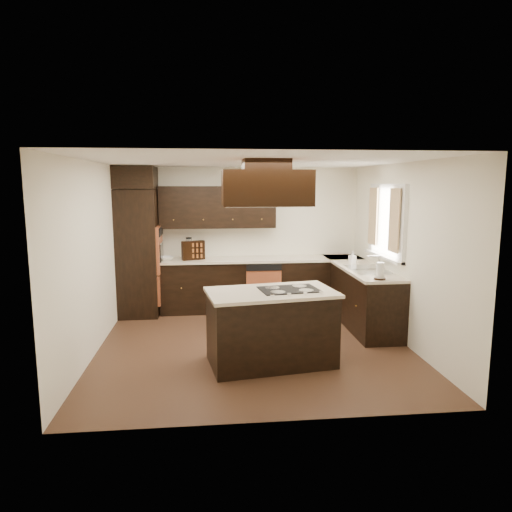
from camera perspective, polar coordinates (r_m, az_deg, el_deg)
The scene contains 30 objects.
floor at distance 6.46m, azimuth -0.34°, elevation -11.06°, with size 4.20×4.20×0.02m, color brown.
ceiling at distance 6.08m, azimuth -0.36°, elevation 11.85°, with size 4.20×4.20×0.02m, color white.
wall_back at distance 8.23m, azimuth -1.78°, elevation 2.31°, with size 4.20×0.02×2.50m, color white.
wall_front at distance 4.09m, azimuth 2.55°, elevation -4.55°, with size 4.20×0.02×2.50m, color white.
wall_left at distance 6.30m, azimuth -19.80°, elevation -0.28°, with size 0.02×4.20×2.50m, color white.
wall_right at distance 6.69m, azimuth 17.95°, elevation 0.33°, with size 0.02×4.20×2.50m, color white.
oven_column at distance 7.92m, azimuth -14.47°, elevation 0.38°, with size 0.65×0.75×2.12m, color black.
wall_oven_face at distance 7.87m, azimuth -11.97°, elevation 0.86°, with size 0.05×0.62×0.78m, color #B75833.
base_cabinets_back at distance 8.06m, azimuth -1.35°, elevation -3.67°, with size 2.93×0.60×0.88m, color black.
base_cabinets_right at distance 7.55m, azimuth 12.74°, elevation -4.76°, with size 0.60×2.40×0.88m, color black.
countertop_back at distance 7.96m, azimuth -1.35°, elevation -0.46°, with size 2.93×0.63×0.04m, color beige.
countertop_right at distance 7.45m, azimuth 12.75°, elevation -1.33°, with size 0.63×2.40×0.04m, color beige.
upper_cabinets at distance 7.99m, azimuth -4.81°, elevation 6.11°, with size 2.00×0.34×0.72m, color black.
dishwasher_front at distance 7.82m, azimuth 0.98°, elevation -4.40°, with size 0.60×0.05×0.72m, color #B75833.
window_frame at distance 7.13m, azimuth 16.03°, elevation 4.16°, with size 0.06×1.32×1.12m, color white.
window_pane at distance 7.14m, azimuth 16.24°, elevation 4.16°, with size 0.00×1.20×1.00m, color white.
curtain_left at distance 6.72m, azimuth 16.91°, elevation 4.28°, with size 0.02×0.34×0.90m, color beige.
curtain_right at distance 7.50m, azimuth 14.43°, elevation 4.83°, with size 0.02×0.34×0.90m, color beige.
sink_rim at distance 7.13m, azimuth 13.76°, elevation -1.63°, with size 0.52×0.84×0.01m, color silver.
island at distance 5.70m, azimuth 1.90°, elevation -9.09°, with size 1.49×0.81×0.88m, color black.
island_top at distance 5.57m, azimuth 1.93°, elevation -4.59°, with size 1.55×0.87×0.04m, color beige.
cooktop at distance 5.63m, azimuth 4.14°, elevation -4.18°, with size 0.70×0.47×0.01m, color black.
range_hood at distance 5.54m, azimuth 1.25°, elevation 8.50°, with size 1.05×0.72×0.42m, color black.
hood_duct at distance 5.54m, azimuth 1.26°, elevation 11.35°, with size 0.55×0.50×0.13m, color black.
blender_base at distance 7.93m, azimuth -8.35°, elevation -0.08°, with size 0.15×0.15×0.10m, color silver.
blender_pitcher at distance 7.90m, azimuth -8.38°, elevation 1.21°, with size 0.13×0.13×0.26m, color silver.
spice_rack at distance 7.87m, azimuth -7.86°, elevation 0.70°, with size 0.39×0.10×0.33m, color black.
mixing_bowl at distance 7.92m, azimuth -11.17°, elevation -0.31°, with size 0.25×0.25×0.06m, color white.
soap_bottle at distance 7.58m, azimuth 11.97°, elevation -0.18°, with size 0.09×0.10×0.21m, color white.
paper_towel at distance 6.42m, azimuth 15.25°, elevation -1.83°, with size 0.11×0.11×0.24m, color white.
Camera 1 is at (-0.59, -6.04, 2.21)m, focal length 32.00 mm.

